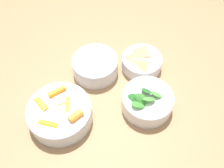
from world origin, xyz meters
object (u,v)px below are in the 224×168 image
(bowl_carrots, at_px, (60,113))
(bowl_beans_hotdog, at_px, (95,66))
(bowl_cookies, at_px, (142,62))
(bowl_greens, at_px, (147,101))

(bowl_carrots, distance_m, bowl_beans_hotdog, 0.21)
(bowl_carrots, xyz_separation_m, bowl_cookies, (0.21, -0.25, -0.01))
(bowl_carrots, height_order, bowl_beans_hotdog, bowl_carrots)
(bowl_greens, height_order, bowl_cookies, bowl_greens)
(bowl_greens, bearing_deg, bowl_beans_hotdog, 50.60)
(bowl_carrots, xyz_separation_m, bowl_beans_hotdog, (0.18, -0.09, -0.00))
(bowl_beans_hotdog, bearing_deg, bowl_carrots, 152.97)
(bowl_beans_hotdog, bearing_deg, bowl_greens, -129.40)
(bowl_carrots, height_order, bowl_greens, bowl_greens)
(bowl_cookies, bearing_deg, bowl_greens, -176.92)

